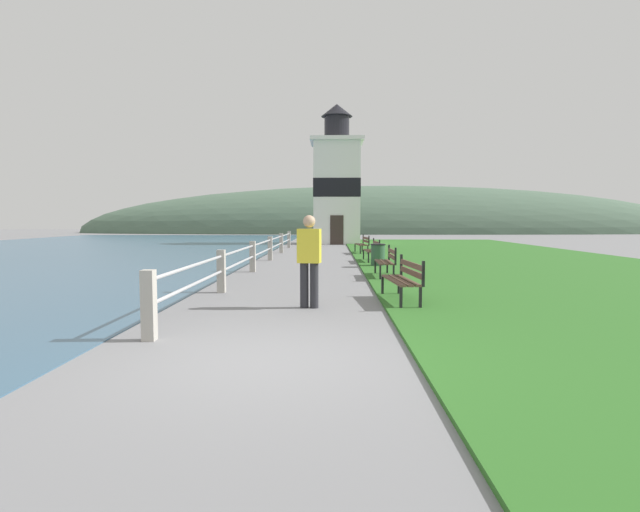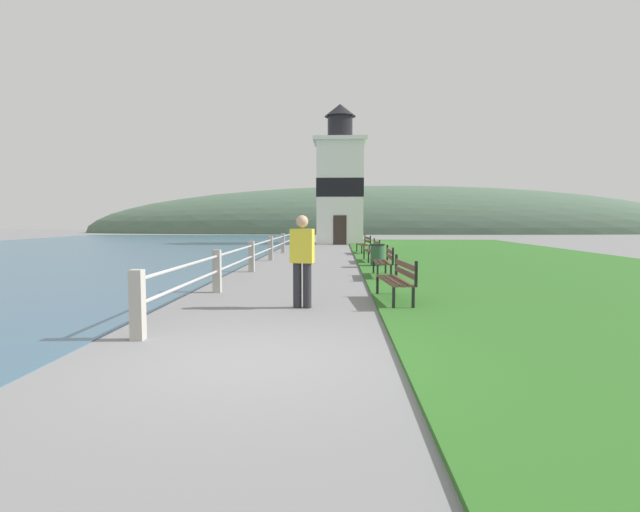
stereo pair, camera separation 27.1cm
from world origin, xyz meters
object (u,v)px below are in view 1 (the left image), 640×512
(person_strolling, at_px, (309,258))
(trash_bin, at_px, (378,255))
(park_bench_by_lighthouse, at_px, (363,243))
(park_bench_near, at_px, (404,277))
(park_bench_midway, at_px, (387,260))
(park_bench_far, at_px, (373,249))
(lighthouse, at_px, (337,185))

(person_strolling, bearing_deg, trash_bin, -4.67)
(park_bench_by_lighthouse, bearing_deg, park_bench_near, 83.67)
(park_bench_midway, relative_size, person_strolling, 0.89)
(park_bench_far, height_order, park_bench_by_lighthouse, same)
(park_bench_midway, bearing_deg, person_strolling, 67.42)
(lighthouse, bearing_deg, park_bench_near, -87.43)
(person_strolling, bearing_deg, park_bench_far, -1.96)
(park_bench_near, relative_size, person_strolling, 1.04)
(person_strolling, relative_size, trash_bin, 2.14)
(park_bench_near, relative_size, trash_bin, 2.22)
(park_bench_near, bearing_deg, lighthouse, -92.76)
(park_bench_near, bearing_deg, trash_bin, -96.66)
(park_bench_near, height_order, park_bench_far, same)
(person_strolling, height_order, trash_bin, person_strolling)
(park_bench_by_lighthouse, bearing_deg, person_strolling, 76.49)
(park_bench_near, height_order, park_bench_by_lighthouse, same)
(park_bench_far, distance_m, park_bench_by_lighthouse, 4.95)
(lighthouse, height_order, person_strolling, lighthouse)
(park_bench_near, xyz_separation_m, trash_bin, (0.18, 7.77, -0.12))
(park_bench_midway, xyz_separation_m, trash_bin, (0.05, 3.40, -0.11))
(park_bench_far, distance_m, trash_bin, 1.94)
(park_bench_far, xyz_separation_m, trash_bin, (0.03, -1.93, -0.11))
(park_bench_midway, bearing_deg, lighthouse, -86.67)
(park_bench_near, distance_m, park_bench_midway, 4.38)
(park_bench_by_lighthouse, xyz_separation_m, person_strolling, (-2.00, -15.27, 0.44))
(person_strolling, bearing_deg, park_bench_by_lighthouse, 1.97)
(park_bench_near, distance_m, park_bench_far, 9.71)
(park_bench_by_lighthouse, bearing_deg, park_bench_far, 84.87)
(park_bench_near, bearing_deg, park_bench_far, -96.24)
(lighthouse, distance_m, person_strolling, 26.15)
(park_bench_far, bearing_deg, person_strolling, 75.83)
(park_bench_midway, height_order, person_strolling, person_strolling)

